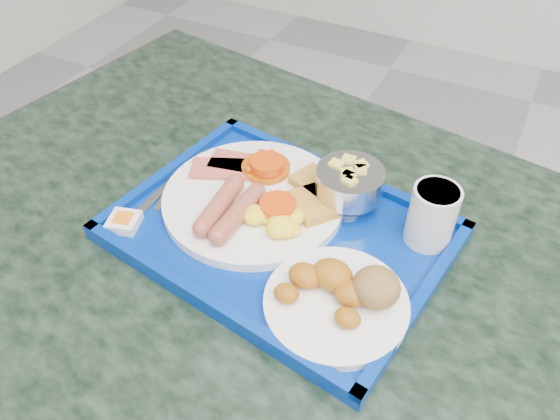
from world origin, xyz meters
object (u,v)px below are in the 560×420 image
object	(u,v)px
fruit_bowl	(350,182)
bread_plate	(342,295)
main_plate	(258,198)
juice_cup	(432,214)
tray	(280,233)
table	(279,323)

from	to	relation	value
fruit_bowl	bread_plate	bearing A→B (deg)	-70.46
main_plate	bread_plate	size ratio (longest dim) A/B	1.50
juice_cup	tray	bearing A→B (deg)	-157.34
bread_plate	fruit_bowl	distance (m)	0.19
main_plate	fruit_bowl	xyz separation A→B (m)	(0.12, 0.06, 0.03)
main_plate	bread_plate	bearing A→B (deg)	-32.04
tray	juice_cup	xyz separation A→B (m)	(0.19, 0.08, 0.05)
table	bread_plate	world-z (taller)	bread_plate
bread_plate	main_plate	bearing A→B (deg)	147.96
main_plate	fruit_bowl	world-z (taller)	fruit_bowl
tray	main_plate	xyz separation A→B (m)	(-0.05, 0.03, 0.02)
table	fruit_bowl	bearing A→B (deg)	59.31
main_plate	fruit_bowl	size ratio (longest dim) A/B	2.74
bread_plate	table	bearing A→B (deg)	150.64
table	juice_cup	distance (m)	0.33
table	tray	distance (m)	0.21
table	tray	size ratio (longest dim) A/B	2.69
main_plate	fruit_bowl	distance (m)	0.14
juice_cup	table	bearing A→B (deg)	-153.94
tray	fruit_bowl	world-z (taller)	fruit_bowl
table	main_plate	distance (m)	0.24
tray	main_plate	distance (m)	0.07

